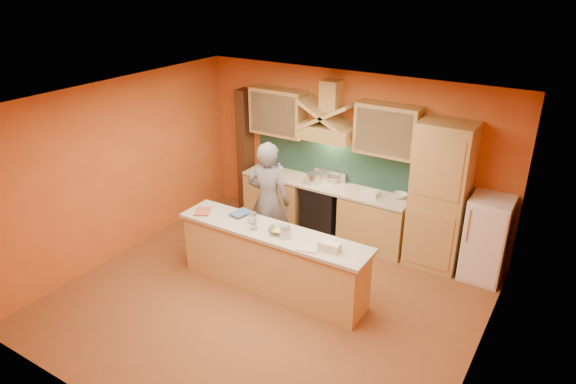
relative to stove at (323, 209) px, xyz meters
The scene contains 36 objects.
floor 2.27m from the stove, 82.23° to the right, with size 5.50×5.00×0.01m, color brown.
ceiling 3.23m from the stove, 82.23° to the right, with size 5.50×5.00×0.01m, color white.
wall_back 1.04m from the stove, 45.00° to the left, with size 5.50×0.02×2.80m, color #CB6227.
wall_front 4.80m from the stove, 86.35° to the right, with size 5.50×0.02×2.80m, color #CB6227.
wall_left 3.43m from the stove, 138.08° to the right, with size 0.02×5.00×2.80m, color #CB6227.
wall_right 3.88m from the stove, 35.80° to the right, with size 0.02×5.00×2.80m, color #CB6227.
base_cabinet_left 0.95m from the stove, behind, with size 1.10×0.60×0.86m, color tan.
base_cabinet_right 0.95m from the stove, ahead, with size 1.10×0.60×0.86m, color tan.
counter_top 0.45m from the stove, behind, with size 3.00×0.62×0.04m, color beige.
stove is the anchor object (origin of this frame).
backsplash 0.85m from the stove, 90.00° to the left, with size 3.00×0.03×0.70m, color #193830.
range_hood 1.37m from the stove, 90.00° to the left, with size 0.92×0.50×0.24m, color tan.
hood_chimney 1.96m from the stove, 90.00° to the left, with size 0.30×0.30×0.50m, color tan.
upper_cabinet_left 1.85m from the stove, behind, with size 1.00×0.35×0.80m, color tan.
upper_cabinet_right 1.85m from the stove, ahead, with size 1.00×0.35×0.80m, color tan.
pantry_column 2.07m from the stove, ahead, with size 0.80×0.60×2.30m, color tan.
fridge 2.71m from the stove, ahead, with size 0.58×0.60×1.30m, color white.
trim_column_left 1.89m from the stove, behind, with size 0.20×0.30×2.30m, color #472816.
island_body 1.91m from the stove, 83.99° to the right, with size 2.80×0.55×0.88m, color #DFBB72.
island_top 1.97m from the stove, 83.99° to the right, with size 2.90×0.62×0.05m, color beige.
person 1.32m from the stove, 107.22° to the right, with size 0.70×0.46×1.93m, color slate.
pot_large 0.57m from the stove, 165.55° to the right, with size 0.25×0.25×0.18m, color silver.
pot_small 0.55m from the stove, 58.77° to the left, with size 0.21×0.21×0.13m, color #B8B7BF.
soap_bottle_a 1.08m from the stove, behind, with size 0.09×0.09×0.19m, color silver.
soap_bottle_b 1.08m from the stove, behind, with size 0.09×0.09×0.23m, color #334A8D.
bowl_back 1.39m from the stove, ahead, with size 0.23×0.23×0.07m, color silver.
dish_rack 1.01m from the stove, ahead, with size 0.25×0.20×0.09m, color white.
book_lower 2.35m from the stove, 118.35° to the right, with size 0.22×0.29×0.03m, color #B55840.
book_upper 1.89m from the stove, 108.19° to the right, with size 0.21×0.29×0.02m, color #405E8D.
jar_large 1.94m from the stove, 95.37° to the right, with size 0.12×0.12×0.15m, color silver.
jar_small 2.08m from the stove, 91.50° to the right, with size 0.11×0.11×0.13m, color white.
kitchen_scale 2.10m from the stove, 77.00° to the right, with size 0.13×0.13×0.11m, color silver.
mixing_bowl 2.00m from the stove, 80.55° to the right, with size 0.29×0.29×0.07m, color silver.
cloth 2.31m from the stove, 67.07° to the right, with size 0.26×0.19×0.02m, color beige.
grocery_bag_a 2.36m from the stove, 59.05° to the right, with size 0.18×0.15×0.12m, color #EEE5C4.
grocery_bag_b 2.31m from the stove, 61.30° to the right, with size 0.19×0.15×0.11m, color beige.
Camera 1 is at (3.41, -4.92, 4.32)m, focal length 32.00 mm.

